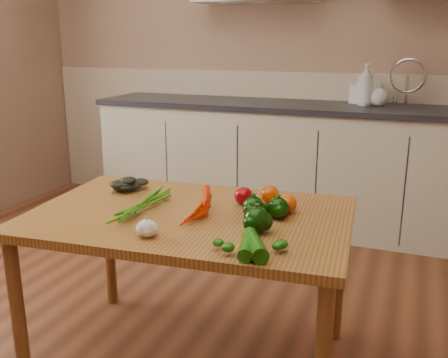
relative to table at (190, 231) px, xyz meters
name	(u,v)px	position (x,y,z in m)	size (l,w,h in m)	color
room	(94,65)	(-0.26, -0.19, 0.65)	(4.04, 5.04, 2.64)	brown
counter_run	(288,163)	(-0.05, 1.82, -0.14)	(2.84, 0.64, 1.14)	beige
table	(190,231)	(0.00, 0.00, 0.00)	(1.32, 0.91, 0.67)	#A0662E
soap_bottle_a	(365,84)	(0.45, 1.87, 0.45)	(0.11, 0.11, 0.29)	silver
soap_bottle_b	(358,90)	(0.40, 1.98, 0.40)	(0.09, 0.09, 0.19)	silver
soap_bottle_c	(379,94)	(0.55, 1.89, 0.38)	(0.13, 0.13, 0.17)	silver
carrot_bunch	(181,206)	(-0.02, -0.02, 0.11)	(0.23, 0.18, 0.06)	red
leafy_greens	(133,182)	(-0.36, 0.17, 0.12)	(0.18, 0.16, 0.09)	black
garlic_bulb	(147,228)	(-0.03, -0.28, 0.11)	(0.07, 0.07, 0.06)	white
pepper_a	(253,207)	(0.25, 0.04, 0.12)	(0.08, 0.08, 0.08)	black
pepper_b	(278,208)	(0.34, 0.07, 0.11)	(0.08, 0.08, 0.08)	black
pepper_c	(257,220)	(0.31, -0.10, 0.12)	(0.09, 0.09, 0.09)	black
tomato_a	(244,196)	(0.17, 0.18, 0.11)	(0.08, 0.08, 0.07)	#8B020A
tomato_b	(270,194)	(0.26, 0.24, 0.11)	(0.08, 0.08, 0.07)	#C54204
tomato_c	(287,204)	(0.36, 0.15, 0.11)	(0.08, 0.08, 0.07)	#C54204
zucchini_a	(255,246)	(0.36, -0.28, 0.10)	(0.06, 0.06, 0.17)	#134D08
zucchini_b	(248,244)	(0.33, -0.27, 0.10)	(0.05, 0.05, 0.19)	#134D08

